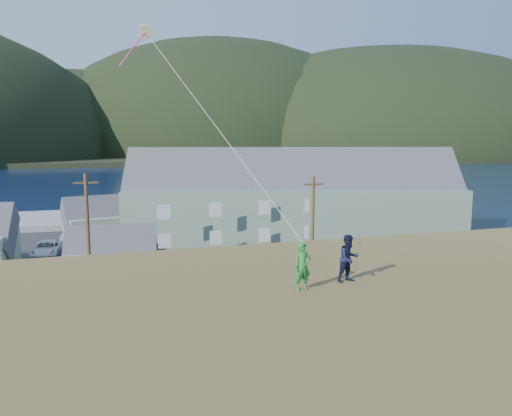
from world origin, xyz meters
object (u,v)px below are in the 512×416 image
Objects in this scene: wharf at (84,219)px; kite_flyer_navy at (349,258)px; kite_flyer_green at (303,266)px; lodge at (292,199)px; shed_white at (112,257)px; shed_palegreen_far at (107,220)px.

kite_flyer_navy reaches higher than wharf.
lodge is at bearing 66.21° from kite_flyer_green.
shed_white is (3.32, -32.02, 1.78)m from wharf.
kite_flyer_navy is (7.61, -44.94, 5.54)m from shed_palegreen_far.
kite_flyer_navy is (10.70, -59.00, 7.54)m from wharf.
wharf is at bearing 101.78° from shed_white.
shed_white is (-19.93, -10.91, -2.76)m from lodge.
lodge is 40.99m from kite_flyer_green.
kite_flyer_green reaches higher than wharf.
shed_palegreen_far is at bearing 175.41° from lodge.
kite_flyer_green reaches higher than shed_palegreen_far.
wharf is at bearing 88.52° from kite_flyer_navy.
kite_flyer_green is at bearing -95.84° from lodge.
kite_flyer_navy reaches higher than shed_palegreen_far.
wharf is at bearing 88.40° from shed_palegreen_far.
lodge is 40.02m from kite_flyer_navy.
lodge reaches higher than kite_flyer_navy.
wharf is 16.43× the size of kite_flyer_navy.
kite_flyer_green is (5.58, -27.37, 5.73)m from shed_white.
shed_white is at bearing 93.54° from kite_flyer_navy.
kite_flyer_green is 1.84m from kite_flyer_navy.
lodge is 22.89m from shed_white.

